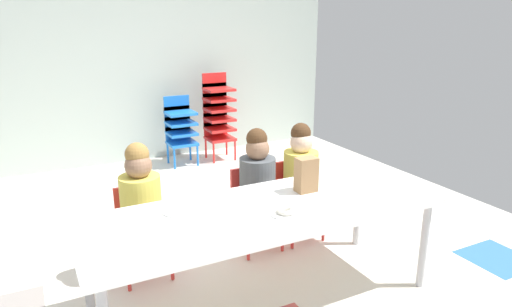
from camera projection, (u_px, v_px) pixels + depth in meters
ground_plane at (218, 261)px, 3.23m from camera, size 5.25×5.43×0.02m
back_wall at (124, 51)px, 5.17m from camera, size 5.25×0.10×2.61m
craft_table at (265, 215)px, 2.61m from camera, size 2.09×0.76×0.61m
seated_child_near_camera at (141, 199)px, 2.87m from camera, size 0.32×0.31×0.92m
seated_child_middle_seat at (257, 178)px, 3.24m from camera, size 0.32×0.31×0.92m
seated_child_far_right at (300, 171)px, 3.40m from camera, size 0.34×0.34×0.92m
kid_chair_blue_stack at (180, 126)px, 5.26m from camera, size 0.32×0.30×0.80m
kid_chair_red_stack at (218, 112)px, 5.44m from camera, size 0.32×0.30×1.04m
paper_bag_brown at (306, 175)px, 2.81m from camera, size 0.13×0.09×0.22m
paper_plate_near_edge at (286, 213)px, 2.51m from camera, size 0.18×0.18×0.01m
paper_plate_center_table at (178, 211)px, 2.54m from camera, size 0.18×0.18×0.01m
donut_powdered_on_plate at (286, 210)px, 2.50m from camera, size 0.11×0.11×0.03m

